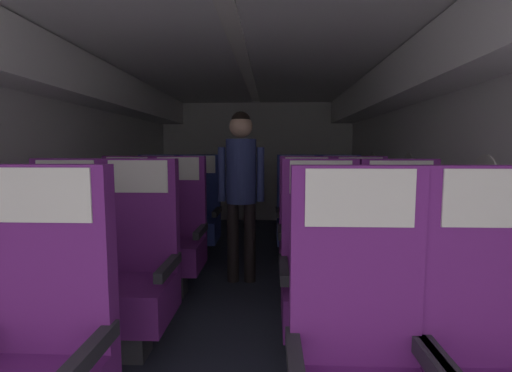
# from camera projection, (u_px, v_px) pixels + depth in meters

# --- Properties ---
(ground) EXTENTS (3.59, 6.91, 0.02)m
(ground) POSITION_uv_depth(u_px,v_px,m) (241.00, 293.00, 3.15)
(ground) COLOR #2D3342
(fuselage_shell) EXTENTS (3.47, 6.56, 2.12)m
(fuselage_shell) POSITION_uv_depth(u_px,v_px,m) (243.00, 117.00, 3.24)
(fuselage_shell) COLOR silver
(fuselage_shell) RESTS_ON ground
(seat_a_left_aisle) EXTENTS (0.49, 0.48, 1.19)m
(seat_a_left_aisle) POSITION_uv_depth(u_px,v_px,m) (35.00, 362.00, 1.26)
(seat_a_left_aisle) COLOR #38383D
(seat_a_left_aisle) RESTS_ON ground
(seat_b_left_window) EXTENTS (0.49, 0.48, 1.19)m
(seat_b_left_window) POSITION_uv_depth(u_px,v_px,m) (62.00, 271.00, 2.20)
(seat_b_left_window) COLOR #38383D
(seat_b_left_window) RESTS_ON ground
(seat_b_left_aisle) EXTENTS (0.49, 0.48, 1.19)m
(seat_b_left_aisle) POSITION_uv_depth(u_px,v_px,m) (136.00, 273.00, 2.17)
(seat_b_left_aisle) COLOR #38383D
(seat_b_left_aisle) RESTS_ON ground
(seat_b_right_aisle) EXTENTS (0.49, 0.48, 1.19)m
(seat_b_right_aisle) POSITION_uv_depth(u_px,v_px,m) (402.00, 278.00, 2.10)
(seat_b_right_aisle) COLOR #38383D
(seat_b_right_aisle) RESTS_ON ground
(seat_b_right_window) EXTENTS (0.49, 0.48, 1.19)m
(seat_b_right_window) POSITION_uv_depth(u_px,v_px,m) (321.00, 276.00, 2.12)
(seat_b_right_window) COLOR #38383D
(seat_b_right_window) RESTS_ON ground
(seat_c_left_window) EXTENTS (0.49, 0.48, 1.19)m
(seat_c_left_window) POSITION_uv_depth(u_px,v_px,m) (126.00, 235.00, 3.15)
(seat_c_left_window) COLOR #38383D
(seat_c_left_window) RESTS_ON ground
(seat_c_left_aisle) EXTENTS (0.49, 0.48, 1.19)m
(seat_c_left_aisle) POSITION_uv_depth(u_px,v_px,m) (177.00, 236.00, 3.10)
(seat_c_left_aisle) COLOR #38383D
(seat_c_left_aisle) RESTS_ON ground
(seat_c_right_aisle) EXTENTS (0.49, 0.48, 1.19)m
(seat_c_right_aisle) POSITION_uv_depth(u_px,v_px,m) (361.00, 238.00, 3.03)
(seat_c_right_aisle) COLOR #38383D
(seat_c_right_aisle) RESTS_ON ground
(seat_c_right_window) EXTENTS (0.49, 0.48, 1.19)m
(seat_c_right_window) POSITION_uv_depth(u_px,v_px,m) (306.00, 237.00, 3.07)
(seat_c_right_window) COLOR #38383D
(seat_c_right_window) RESTS_ON ground
(seat_d_left_window) EXTENTS (0.49, 0.48, 1.19)m
(seat_d_left_window) POSITION_uv_depth(u_px,v_px,m) (157.00, 216.00, 4.05)
(seat_d_left_window) COLOR #38383D
(seat_d_left_window) RESTS_ON ground
(seat_d_left_aisle) EXTENTS (0.49, 0.48, 1.19)m
(seat_d_left_aisle) POSITION_uv_depth(u_px,v_px,m) (198.00, 216.00, 4.05)
(seat_d_left_aisle) COLOR #38383D
(seat_d_left_aisle) RESTS_ON ground
(seat_d_right_aisle) EXTENTS (0.49, 0.48, 1.19)m
(seat_d_right_aisle) POSITION_uv_depth(u_px,v_px,m) (340.00, 217.00, 3.98)
(seat_d_right_aisle) COLOR #38383D
(seat_d_right_aisle) RESTS_ON ground
(seat_d_right_window) EXTENTS (0.49, 0.48, 1.19)m
(seat_d_right_window) POSITION_uv_depth(u_px,v_px,m) (298.00, 217.00, 4.00)
(seat_d_right_window) COLOR #38383D
(seat_d_right_window) RESTS_ON ground
(flight_attendant) EXTENTS (0.43, 0.28, 1.60)m
(flight_attendant) POSITION_uv_depth(u_px,v_px,m) (241.00, 178.00, 3.31)
(flight_attendant) COLOR black
(flight_attendant) RESTS_ON ground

